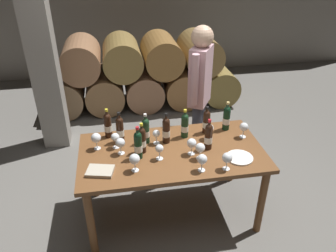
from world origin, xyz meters
The scene contains 30 objects.
ground_plane centered at (0.00, 0.00, 0.00)m, with size 14.00×14.00×0.00m, color #66635E.
cellar_back_wall centered at (0.00, 4.20, 1.40)m, with size 10.00×0.24×2.80m, color gray.
barrel_stack centered at (0.00, 2.60, 0.54)m, with size 3.12×0.90×1.15m.
stone_pillar centered at (-1.30, 1.60, 1.30)m, with size 0.32×0.32×2.60m, color gray.
dining_table centered at (0.00, 0.00, 0.67)m, with size 1.70×0.90×0.76m.
wine_bottle_0 centered at (0.40, 0.27, 0.89)m, with size 0.07×0.07×0.29m.
wine_bottle_1 centered at (-0.45, 0.24, 0.90)m, with size 0.07×0.07×0.32m.
wine_bottle_2 centered at (-0.02, 0.16, 0.89)m, with size 0.07×0.07×0.31m.
wine_bottle_3 centered at (-0.57, 0.35, 0.89)m, with size 0.07×0.07×0.30m.
wine_bottle_4 centered at (-0.31, -0.05, 0.90)m, with size 0.07×0.07×0.32m.
wine_bottle_5 centered at (0.17, 0.22, 0.89)m, with size 0.07×0.07×0.30m.
wine_bottle_6 centered at (-0.22, 0.19, 0.89)m, with size 0.07×0.07×0.31m.
wine_bottle_7 centered at (0.62, 0.29, 0.89)m, with size 0.07×0.07×0.31m.
wine_bottle_8 centered at (0.34, -0.02, 0.89)m, with size 0.07×0.07×0.31m.
wine_bottle_9 centered at (-0.27, 0.03, 0.89)m, with size 0.07×0.07×0.30m.
wine_glass_0 centered at (0.19, -0.33, 0.87)m, with size 0.09×0.09×0.16m.
wine_glass_1 centered at (-0.13, -0.11, 0.87)m, with size 0.07×0.07×0.15m.
wine_glass_2 centered at (-0.68, 0.15, 0.87)m, with size 0.09×0.09×0.16m.
wine_glass_3 centered at (0.16, -0.08, 0.87)m, with size 0.09×0.09×0.16m.
wine_glass_4 centered at (-0.36, -0.24, 0.88)m, with size 0.09×0.09×0.16m.
wine_glass_5 centered at (0.39, 0.14, 0.87)m, with size 0.09×0.09×0.16m.
wine_glass_6 centered at (0.40, -0.35, 0.87)m, with size 0.09×0.09×0.16m.
wine_glass_7 centered at (-0.46, 0.04, 0.87)m, with size 0.09×0.09×0.16m.
wine_glass_8 centered at (-0.50, 0.14, 0.87)m, with size 0.08×0.08×0.15m.
wine_glass_9 centered at (0.73, 0.11, 0.87)m, with size 0.09×0.09×0.16m.
wine_glass_10 centered at (0.22, -0.17, 0.87)m, with size 0.08×0.08×0.16m.
wine_glass_11 centered at (-0.12, 0.15, 0.86)m, with size 0.07×0.07×0.14m.
tasting_notebook centered at (-0.65, -0.21, 0.77)m, with size 0.22×0.16×0.03m, color #B2A893.
serving_plate centered at (0.57, -0.22, 0.77)m, with size 0.24×0.24×0.01m, color white.
sommelier_presenting centered at (0.45, 0.75, 1.04)m, with size 0.32×0.44×1.72m.
Camera 1 is at (-0.47, -2.46, 2.47)m, focal length 35.00 mm.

